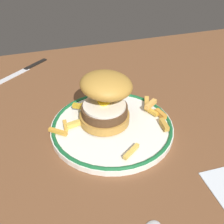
% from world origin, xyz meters
% --- Properties ---
extents(ground_plane, '(1.39, 0.81, 0.04)m').
position_xyz_m(ground_plane, '(0.00, 0.00, -0.02)').
color(ground_plane, brown).
extents(dinner_plate, '(0.25, 0.25, 0.02)m').
position_xyz_m(dinner_plate, '(0.01, -0.04, 0.01)').
color(dinner_plate, white).
rests_on(dinner_plate, ground_plane).
extents(burger, '(0.12, 0.12, 0.10)m').
position_xyz_m(burger, '(0.00, -0.02, 0.07)').
color(burger, '#B68237').
rests_on(burger, dinner_plate).
extents(fries_pile, '(0.24, 0.21, 0.02)m').
position_xyz_m(fries_pile, '(0.03, -0.02, 0.02)').
color(fries_pile, gold).
rests_on(fries_pile, dinner_plate).
extents(knife, '(0.15, 0.12, 0.01)m').
position_xyz_m(knife, '(-0.14, 0.29, 0.00)').
color(knife, black).
rests_on(knife, ground_plane).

